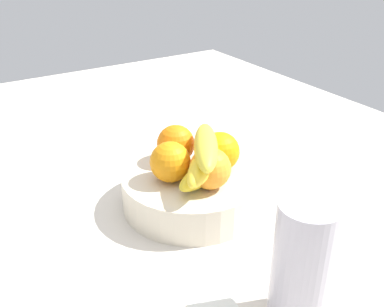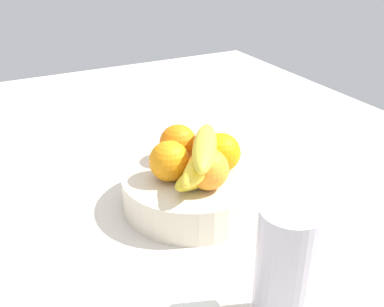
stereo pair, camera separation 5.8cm
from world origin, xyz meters
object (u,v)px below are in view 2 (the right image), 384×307
(fruit_bowl, at_px, (192,189))
(thermos_tumbler, at_px, (285,270))
(orange_front_left, at_px, (178,143))
(orange_front_right, at_px, (169,161))
(banana_bunch, at_px, (206,159))
(orange_back_left, at_px, (221,153))
(orange_center, at_px, (208,169))

(fruit_bowl, xyz_separation_m, thermos_tumbler, (0.30, -0.03, 0.05))
(fruit_bowl, height_order, orange_front_left, orange_front_left)
(orange_front_right, relative_size, thermos_tumbler, 0.40)
(banana_bunch, bearing_deg, orange_back_left, 117.98)
(banana_bunch, bearing_deg, orange_center, -22.08)
(orange_front_right, relative_size, orange_center, 1.00)
(orange_center, relative_size, thermos_tumbler, 0.40)
(orange_back_left, bearing_deg, orange_front_left, -143.73)
(fruit_bowl, bearing_deg, orange_front_right, -91.95)
(fruit_bowl, relative_size, thermos_tumbler, 1.44)
(orange_front_left, relative_size, orange_back_left, 1.00)
(orange_front_right, bearing_deg, orange_front_left, 142.10)
(banana_bunch, bearing_deg, fruit_bowl, -164.20)
(thermos_tumbler, bearing_deg, fruit_bowl, 174.77)
(orange_center, bearing_deg, thermos_tumbler, -6.72)
(fruit_bowl, bearing_deg, orange_center, 1.56)
(orange_center, height_order, thermos_tumbler, thermos_tumbler)
(orange_center, xyz_separation_m, orange_back_left, (-0.04, 0.05, 0.00))
(thermos_tumbler, bearing_deg, banana_bunch, 172.05)
(fruit_bowl, height_order, orange_center, orange_center)
(orange_front_right, relative_size, orange_back_left, 1.00)
(orange_back_left, bearing_deg, banana_bunch, -62.02)
(banana_bunch, height_order, thermos_tumbler, thermos_tumbler)
(banana_bunch, bearing_deg, orange_front_right, -124.00)
(orange_center, height_order, banana_bunch, banana_bunch)
(orange_front_left, xyz_separation_m, orange_front_right, (0.06, -0.04, 0.00))
(banana_bunch, xyz_separation_m, thermos_tumbler, (0.26, -0.04, -0.02))
(fruit_bowl, height_order, banana_bunch, banana_bunch)
(orange_front_left, bearing_deg, banana_bunch, 5.24)
(orange_back_left, distance_m, thermos_tumbler, 0.30)
(orange_front_right, distance_m, banana_bunch, 0.06)
(orange_back_left, height_order, banana_bunch, banana_bunch)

